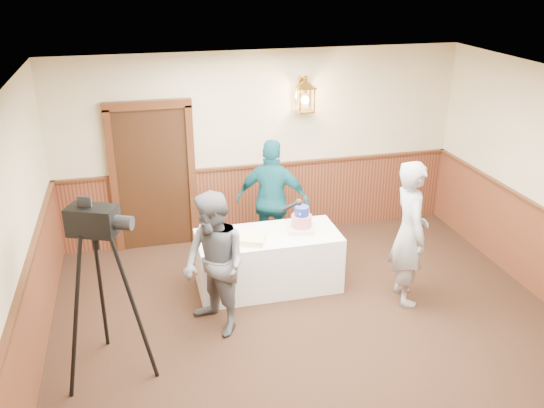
{
  "coord_description": "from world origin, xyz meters",
  "views": [
    {
      "loc": [
        -1.81,
        -4.43,
        3.93
      ],
      "look_at": [
        -0.29,
        1.7,
        1.25
      ],
      "focal_mm": 38.0,
      "sensor_mm": 36.0,
      "label": 1
    }
  ],
  "objects": [
    {
      "name": "display_table",
      "position": [
        -0.29,
        1.9,
        0.38
      ],
      "size": [
        1.8,
        0.8,
        0.75
      ],
      "primitive_type": "cube",
      "color": "white",
      "rests_on": "ground"
    },
    {
      "name": "sheet_cake_green",
      "position": [
        -0.98,
        2.06,
        0.79
      ],
      "size": [
        0.39,
        0.34,
        0.08
      ],
      "primitive_type": "cube",
      "rotation": [
        0.0,
        0.0,
        -0.24
      ],
      "color": "#97CE91",
      "rests_on": "display_table"
    },
    {
      "name": "interviewer",
      "position": [
        -1.08,
        1.13,
        0.84
      ],
      "size": [
        1.58,
        1.01,
        1.67
      ],
      "rotation": [
        0.0,
        0.0,
        -1.11
      ],
      "color": "slate",
      "rests_on": "ground"
    },
    {
      "name": "sheet_cake_yellow",
      "position": [
        -0.56,
        1.74,
        0.79
      ],
      "size": [
        0.44,
        0.39,
        0.07
      ],
      "primitive_type": "cube",
      "rotation": [
        0.0,
        0.0,
        -0.39
      ],
      "color": "#F9FF98",
      "rests_on": "display_table"
    },
    {
      "name": "ground",
      "position": [
        0.0,
        0.0,
        0.0
      ],
      "size": [
        7.0,
        7.0,
        0.0
      ],
      "primitive_type": "plane",
      "color": "black",
      "rests_on": "ground"
    },
    {
      "name": "room_shell",
      "position": [
        -0.05,
        0.45,
        1.52
      ],
      "size": [
        6.02,
        7.02,
        2.81
      ],
      "color": "beige",
      "rests_on": "ground"
    },
    {
      "name": "baker",
      "position": [
        1.3,
        1.21,
        0.91
      ],
      "size": [
        0.52,
        0.71,
        1.82
      ],
      "primitive_type": "imported",
      "rotation": [
        0.0,
        0.0,
        1.44
      ],
      "color": "#9A9A9F",
      "rests_on": "ground"
    },
    {
      "name": "assistant_p",
      "position": [
        -0.03,
        2.68,
        0.87
      ],
      "size": [
        1.1,
        0.81,
        1.74
      ],
      "primitive_type": "imported",
      "rotation": [
        0.0,
        0.0,
        2.72
      ],
      "color": "#13535F",
      "rests_on": "ground"
    },
    {
      "name": "tv_camera_rig",
      "position": [
        -2.25,
        0.65,
        0.83
      ],
      "size": [
        0.72,
        0.68,
        1.85
      ],
      "rotation": [
        0.0,
        0.0,
        -0.41
      ],
      "color": "black",
      "rests_on": "ground"
    },
    {
      "name": "tiered_cake",
      "position": [
        0.15,
        1.91,
        0.88
      ],
      "size": [
        0.39,
        0.39,
        0.33
      ],
      "rotation": [
        0.0,
        0.0,
        -0.25
      ],
      "color": "beige",
      "rests_on": "display_table"
    }
  ]
}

